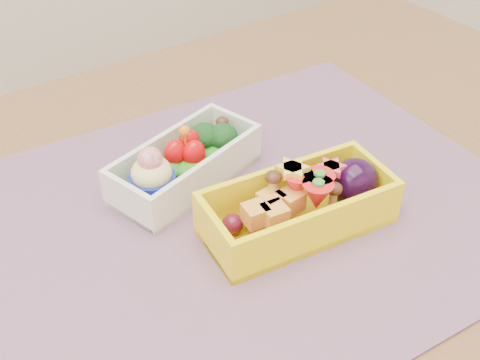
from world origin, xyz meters
TOP-DOWN VIEW (x-y plane):
  - table at (0.00, 0.00)m, footprint 1.20×0.80m
  - placemat at (0.03, 0.02)m, footprint 0.60×0.48m
  - bento_white at (0.02, 0.10)m, footprint 0.18×0.12m
  - bento_yellow at (0.07, -0.03)m, footprint 0.19×0.10m

SIDE VIEW (x-z plane):
  - table at x=0.00m, z-range 0.28..1.03m
  - placemat at x=0.03m, z-range 0.75..0.75m
  - bento_white at x=0.02m, z-range 0.74..0.81m
  - bento_yellow at x=0.07m, z-range 0.75..0.81m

